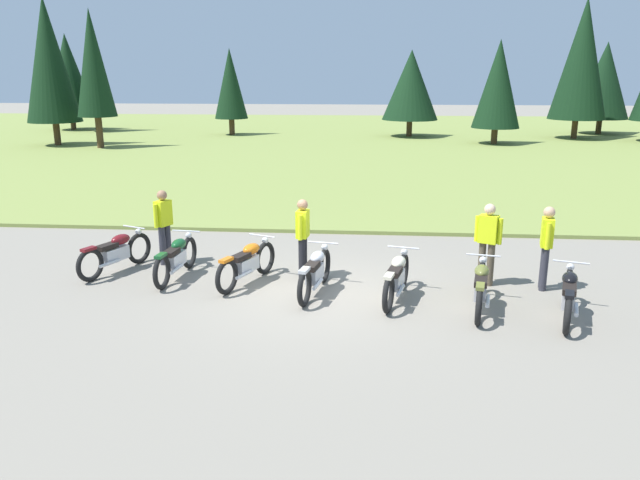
{
  "coord_description": "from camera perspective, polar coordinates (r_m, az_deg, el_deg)",
  "views": [
    {
      "loc": [
        1.0,
        -11.34,
        4.18
      ],
      "look_at": [
        0.0,
        0.6,
        0.9
      ],
      "focal_mm": 34.78,
      "sensor_mm": 36.0,
      "label": 1
    }
  ],
  "objects": [
    {
      "name": "ground_plane",
      "position": [
        12.13,
        -0.24,
        -4.85
      ],
      "size": [
        140.0,
        140.0,
        0.0
      ],
      "primitive_type": "plane",
      "color": "gray"
    },
    {
      "name": "grass_moorland",
      "position": [
        38.09,
        3.29,
        9.06
      ],
      "size": [
        80.0,
        44.0,
        0.1
      ],
      "primitive_type": "cube",
      "color": "olive",
      "rests_on": "ground"
    },
    {
      "name": "forest_treeline",
      "position": [
        39.4,
        6.86,
        15.11
      ],
      "size": [
        45.16,
        13.15,
        8.42
      ],
      "color": "#47331E",
      "rests_on": "ground"
    },
    {
      "name": "motorcycle_maroon",
      "position": [
        13.93,
        -18.27,
        -1.07
      ],
      "size": [
        0.98,
        1.97,
        0.88
      ],
      "color": "black",
      "rests_on": "ground"
    },
    {
      "name": "motorcycle_british_green",
      "position": [
        13.19,
        -13.08,
        -1.59
      ],
      "size": [
        0.62,
        2.1,
        0.88
      ],
      "color": "black",
      "rests_on": "ground"
    },
    {
      "name": "motorcycle_orange",
      "position": [
        12.6,
        -6.72,
        -2.08
      ],
      "size": [
        0.96,
        1.98,
        0.88
      ],
      "color": "black",
      "rests_on": "ground"
    },
    {
      "name": "motorcycle_silver",
      "position": [
        11.96,
        -0.44,
        -2.92
      ],
      "size": [
        0.66,
        2.08,
        0.88
      ],
      "color": "black",
      "rests_on": "ground"
    },
    {
      "name": "motorcycle_cream",
      "position": [
        11.73,
        7.07,
        -3.42
      ],
      "size": [
        0.74,
        2.07,
        0.88
      ],
      "color": "black",
      "rests_on": "ground"
    },
    {
      "name": "motorcycle_olive",
      "position": [
        11.51,
        14.58,
        -4.19
      ],
      "size": [
        0.68,
        2.08,
        0.88
      ],
      "color": "black",
      "rests_on": "ground"
    },
    {
      "name": "motorcycle_black",
      "position": [
        11.58,
        21.9,
        -4.7
      ],
      "size": [
        0.83,
        2.04,
        0.88
      ],
      "color": "black",
      "rests_on": "ground"
    },
    {
      "name": "rider_checking_bike",
      "position": [
        12.82,
        20.1,
        -0.25
      ],
      "size": [
        0.29,
        0.54,
        1.67
      ],
      "color": "#2D2D38",
      "rests_on": "ground"
    },
    {
      "name": "rider_with_back_turned",
      "position": [
        12.71,
        -1.6,
        0.57
      ],
      "size": [
        0.26,
        0.55,
        1.67
      ],
      "color": "black",
      "rests_on": "ground"
    },
    {
      "name": "rider_in_hivis_vest",
      "position": [
        12.73,
        15.18,
        0.05
      ],
      "size": [
        0.5,
        0.36,
        1.67
      ],
      "color": "#4C4233",
      "rests_on": "ground"
    },
    {
      "name": "rider_near_row_end",
      "position": [
        14.1,
        -14.18,
        1.58
      ],
      "size": [
        0.35,
        0.51,
        1.67
      ],
      "color": "#2D2D38",
      "rests_on": "ground"
    }
  ]
}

